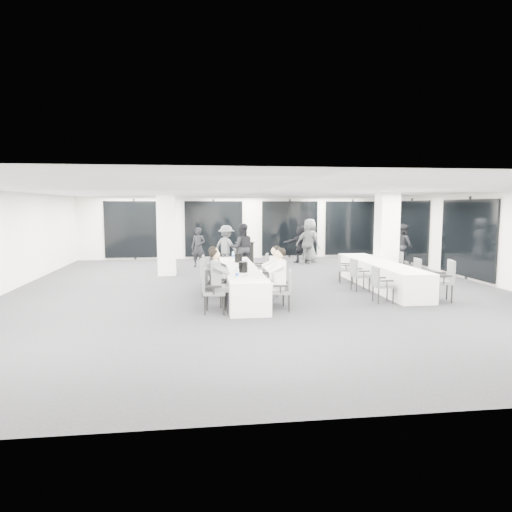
{
  "coord_description": "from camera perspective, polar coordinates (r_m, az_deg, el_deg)",
  "views": [
    {
      "loc": [
        -1.75,
        -12.75,
        2.39
      ],
      "look_at": [
        -0.13,
        -0.2,
        1.0
      ],
      "focal_mm": 32.0,
      "sensor_mm": 36.0,
      "label": 1
    }
  ],
  "objects": [
    {
      "name": "seated_guest_d",
      "position": [
        11.02,
        2.08,
        -1.95
      ],
      "size": [
        0.5,
        0.38,
        1.44
      ],
      "rotation": [
        0.0,
        0.0,
        1.57
      ],
      "color": "silver",
      "rests_on": "floor"
    },
    {
      "name": "chair_main_left_fourth",
      "position": [
        12.6,
        -5.95,
        -2.24
      ],
      "size": [
        0.49,
        0.54,
        0.93
      ],
      "rotation": [
        0.0,
        0.0,
        -1.62
      ],
      "color": "#4A4D51",
      "rests_on": "floor"
    },
    {
      "name": "chair_side_left_near",
      "position": [
        11.71,
        15.27,
        -3.19
      ],
      "size": [
        0.46,
        0.51,
        0.89
      ],
      "rotation": [
        0.0,
        0.0,
        -1.59
      ],
      "color": "#4A4D51",
      "rests_on": "floor"
    },
    {
      "name": "plate_c",
      "position": [
        11.57,
        -1.5,
        -1.81
      ],
      "size": [
        0.21,
        0.21,
        0.03
      ],
      "color": "white",
      "rests_on": "banquet_table_main"
    },
    {
      "name": "seated_guest_a",
      "position": [
        10.19,
        -4.7,
        -2.63
      ],
      "size": [
        0.5,
        0.38,
        1.44
      ],
      "rotation": [
        0.0,
        0.0,
        -1.57
      ],
      "color": "#5C5E64",
      "rests_on": "floor"
    },
    {
      "name": "standing_guest_h",
      "position": [
        18.63,
        17.92,
        1.59
      ],
      "size": [
        0.7,
        1.0,
        1.92
      ],
      "primitive_type": "imported",
      "rotation": [
        0.0,
        0.0,
        1.72
      ],
      "color": "black",
      "rests_on": "floor"
    },
    {
      "name": "room",
      "position": [
        14.14,
        3.39,
        2.21
      ],
      "size": [
        14.04,
        16.04,
        2.84
      ],
      "color": "#25252A",
      "rests_on": "ground"
    },
    {
      "name": "chair_main_right_near",
      "position": [
        10.47,
        3.53,
        -3.94
      ],
      "size": [
        0.55,
        0.59,
        0.94
      ],
      "rotation": [
        0.0,
        0.0,
        1.38
      ],
      "color": "#4A4D51",
      "rests_on": "floor"
    },
    {
      "name": "chair_main_right_mid",
      "position": [
        12.09,
        2.02,
        -2.77
      ],
      "size": [
        0.44,
        0.49,
        0.86
      ],
      "rotation": [
        0.0,
        0.0,
        1.58
      ],
      "color": "#4A4D51",
      "rests_on": "floor"
    },
    {
      "name": "chair_side_left_mid",
      "position": [
        13.18,
        12.61,
        -2.05
      ],
      "size": [
        0.48,
        0.53,
        0.9
      ],
      "rotation": [
        0.0,
        0.0,
        -1.51
      ],
      "color": "#4A4D51",
      "rests_on": "floor"
    },
    {
      "name": "ice_bucket_far",
      "position": [
        13.3,
        -2.21,
        -0.23
      ],
      "size": [
        0.23,
        0.23,
        0.26
      ],
      "primitive_type": "cylinder",
      "color": "black",
      "rests_on": "banquet_table_main"
    },
    {
      "name": "water_bottle_c",
      "position": [
        14.18,
        -2.86,
        0.11
      ],
      "size": [
        0.07,
        0.07,
        0.23
      ],
      "primitive_type": "cylinder",
      "color": "silver",
      "rests_on": "banquet_table_main"
    },
    {
      "name": "column_right",
      "position": [
        15.01,
        16.01,
        2.26
      ],
      "size": [
        0.6,
        0.6,
        2.8
      ],
      "primitive_type": "cube",
      "color": "white",
      "rests_on": "floor"
    },
    {
      "name": "water_bottle_b",
      "position": [
        12.35,
        -1.24,
        -0.89
      ],
      "size": [
        0.06,
        0.06,
        0.19
      ],
      "primitive_type": "cylinder",
      "color": "silver",
      "rests_on": "banquet_table_main"
    },
    {
      "name": "water_bottle_a",
      "position": [
        10.34,
        -2.37,
        -2.19
      ],
      "size": [
        0.07,
        0.07,
        0.23
      ],
      "primitive_type": "cylinder",
      "color": "silver",
      "rests_on": "banquet_table_main"
    },
    {
      "name": "chair_main_left_second",
      "position": [
        10.95,
        -5.69,
        -3.71
      ],
      "size": [
        0.51,
        0.54,
        0.87
      ],
      "rotation": [
        0.0,
        0.0,
        -1.75
      ],
      "color": "#4A4D51",
      "rests_on": "floor"
    },
    {
      "name": "banquet_table_side",
      "position": [
        13.88,
        15.24,
        -2.29
      ],
      "size": [
        0.9,
        5.0,
        0.75
      ],
      "primitive_type": "cube",
      "color": "silver",
      "rests_on": "floor"
    },
    {
      "name": "chair_side_right_mid",
      "position": [
        13.85,
        19.03,
        -1.87
      ],
      "size": [
        0.48,
        0.52,
        0.89
      ],
      "rotation": [
        0.0,
        0.0,
        1.51
      ],
      "color": "#4A4D51",
      "rests_on": "floor"
    },
    {
      "name": "column_left",
      "position": [
        16.01,
        -11.13,
        2.63
      ],
      "size": [
        0.6,
        0.6,
        2.8
      ],
      "primitive_type": "cube",
      "color": "white",
      "rests_on": "floor"
    },
    {
      "name": "standing_guest_e",
      "position": [
        19.55,
        6.73,
        2.3
      ],
      "size": [
        1.07,
        1.18,
        2.09
      ],
      "primitive_type": "imported",
      "rotation": [
        0.0,
        0.0,
        2.17
      ],
      "color": "#5C5E64",
      "rests_on": "floor"
    },
    {
      "name": "standing_guest_c",
      "position": [
        17.6,
        -3.75,
        1.52
      ],
      "size": [
        1.33,
        1.22,
        1.86
      ],
      "primitive_type": "imported",
      "rotation": [
        0.0,
        0.0,
        2.49
      ],
      "color": "#5C5E64",
      "rests_on": "floor"
    },
    {
      "name": "standing_guest_g",
      "position": [
        17.96,
        -7.23,
        1.41
      ],
      "size": [
        0.79,
        0.72,
        1.76
      ],
      "primitive_type": "imported",
      "rotation": [
        0.0,
        0.0,
        -0.38
      ],
      "color": "black",
      "rests_on": "floor"
    },
    {
      "name": "standing_guest_d",
      "position": [
        18.82,
        6.42,
        1.84
      ],
      "size": [
        1.22,
        0.85,
        1.89
      ],
      "primitive_type": "imported",
      "rotation": [
        0.0,
        0.0,
        3.36
      ],
      "color": "#5C5E64",
      "rests_on": "floor"
    },
    {
      "name": "chair_side_right_far",
      "position": [
        14.98,
        16.92,
        -1.04
      ],
      "size": [
        0.52,
        0.57,
        0.96
      ],
      "rotation": [
        0.0,
        0.0,
        1.64
      ],
      "color": "#4A4D51",
      "rests_on": "floor"
    },
    {
      "name": "chair_main_left_mid",
      "position": [
        11.91,
        -5.89,
        -2.49
      ],
      "size": [
        0.62,
        0.65,
        1.02
      ],
      "rotation": [
        0.0,
        0.0,
        -1.33
      ],
      "color": "#4A4D51",
      "rests_on": "floor"
    },
    {
      "name": "chair_main_right_fourth",
      "position": [
        12.74,
        1.53,
        -2.23
      ],
      "size": [
        0.52,
        0.55,
        0.88
      ],
      "rotation": [
        0.0,
        0.0,
        1.75
      ],
      "color": "#4A4D51",
      "rests_on": "floor"
    },
    {
      "name": "chair_main_left_far",
      "position": [
        13.74,
        -6.07,
        -1.56
      ],
      "size": [
        0.49,
        0.54,
        0.91
      ],
      "rotation": [
        0.0,
        0.0,
        -1.62
      ],
      "color": "#4A4D51",
      "rests_on": "floor"
    },
    {
      "name": "banquet_table_main",
      "position": [
        12.21,
        -1.98,
        -3.22
      ],
      "size": [
        0.9,
        5.0,
        0.75
      ],
      "primitive_type": "cube",
      "color": "silver",
      "rests_on": "floor"
    },
    {
      "name": "plate_a",
      "position": [
        10.65,
        -1.29,
        -2.51
      ],
      "size": [
        0.19,
        0.19,
        0.03
      ],
      "color": "white",
      "rests_on": "banquet_table_main"
    },
    {
      "name": "chair_side_right_near",
      "position": [
        12.39,
        22.51,
        -2.54
      ],
      "size": [
        0.64,
        0.67,
        1.04
      ],
      "rotation": [
        0.0,
        0.0,
        1.31
      ],
      "color": "#4A4D51",
      "rests_on": "floor"
    },
    {
      "name": "seated_guest_c",
      "position": [
        10.41,
        2.65,
        -2.43
      ],
      "size": [
        0.5,
        0.38,
        1.44
      ],
      "rotation": [
        0.0,
        0.0,
        1.57
      ],
      "color": "silver",
      "rests_on": "floor"
    },
    {
      "name": "seated_guest_b",
      "position": [
        10.89,
        -4.88,
        -2.06
      ],
      "size": [
        0.5,
        0.38,
        1.44
      ],
      "rotation": [
        0.0,
        0.0,
        -1.57
      ],
      "color": "black",
      "rests_on": "floor"
    },
    {
      "name": "chair_main_left_near",
      "position": [
        10.24,
        -5.64,
        -4.01
      ],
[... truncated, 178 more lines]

